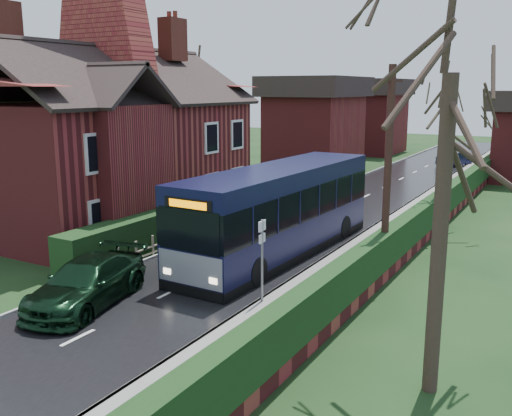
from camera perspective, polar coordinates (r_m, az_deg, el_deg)
The scene contains 18 objects.
ground at distance 20.87m, azimuth -5.28°, elevation -6.83°, with size 140.00×140.00×0.00m, color #243F1B.
road at distance 29.31m, azimuth 5.93°, elevation -1.32°, with size 6.00×100.00×0.02m, color black.
pavement at distance 27.93m, azimuth 13.94°, elevation -2.16°, with size 2.50×100.00×0.14m, color slate.
kerb_right at distance 28.26m, azimuth 11.60°, elevation -1.88°, with size 0.12×100.00×0.14m, color gray.
kerb_left at distance 30.62m, azimuth 0.70°, elevation -0.61°, with size 0.12×100.00×0.10m, color gray.
front_hedge at distance 26.77m, azimuth -6.07°, elevation -0.87°, with size 1.20×16.00×1.60m, color black.
picket_fence at distance 26.43m, azimuth -4.73°, elevation -1.79°, with size 0.10×16.00×0.90m, color tan, non-canonical shape.
right_wall_hedge at distance 27.36m, azimuth 17.16°, elevation -0.59°, with size 0.60×50.00×1.80m.
brick_house at distance 29.13m, azimuth -14.31°, elevation 6.99°, with size 9.30×14.60×10.30m.
bus at distance 23.07m, azimuth 2.33°, elevation -0.38°, with size 3.13×11.92×3.59m.
car_silver at distance 25.91m, azimuth -1.13°, elevation -1.61°, with size 1.49×3.70×1.26m, color #B1B0B5.
car_green at distance 18.73m, azimuth -16.56°, elevation -7.17°, with size 2.03×5.00×1.45m, color black.
car_distant at distance 52.85m, azimuth 19.21°, elevation 4.64°, with size 1.28×3.66×1.21m, color black.
bus_stop_sign at distance 17.57m, azimuth 0.61°, elevation -4.16°, with size 0.09×0.42×2.77m.
telegraph_pole at distance 19.91m, azimuth 13.02°, elevation 3.19°, with size 0.48×0.91×7.46m.
tree_right_near at distance 12.44m, azimuth 19.08°, elevation 14.86°, with size 4.63×4.63×9.99m.
tree_right_far at distance 27.16m, azimuth 18.47°, elevation 10.32°, with size 4.31×4.31×8.32m.
tree_house_side at distance 41.73m, azimuth -5.57°, elevation 13.10°, with size 4.47×4.47×10.17m.
Camera 1 is at (11.37, -16.18, 6.69)m, focal length 40.00 mm.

